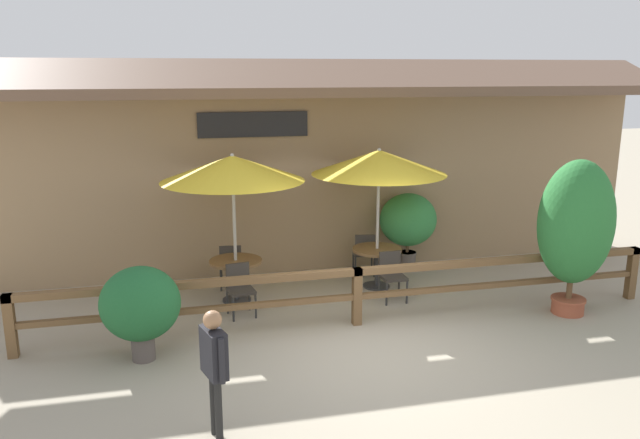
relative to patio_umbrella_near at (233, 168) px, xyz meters
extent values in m
plane|color=#9E937F|center=(1.78, -2.57, -2.38)|extent=(60.00, 60.00, 0.00)
cube|color=#997A56|center=(1.78, 1.63, -0.58)|extent=(14.00, 0.40, 3.60)
cube|color=brown|center=(1.78, 1.08, 1.49)|extent=(14.28, 1.48, 0.70)
cube|color=black|center=(0.55, 1.40, 0.62)|extent=(2.11, 0.04, 0.48)
cube|color=brown|center=(1.78, -1.52, -1.49)|extent=(10.40, 0.14, 0.11)
cube|color=brown|center=(1.78, -1.52, -1.91)|extent=(10.40, 0.10, 0.09)
cube|color=brown|center=(-3.35, -1.52, -1.91)|extent=(0.14, 0.14, 0.95)
cube|color=brown|center=(1.78, -1.52, -1.91)|extent=(0.14, 0.14, 0.95)
cube|color=brown|center=(6.91, -1.52, -1.91)|extent=(0.14, 0.14, 0.95)
cylinder|color=#B7B2A8|center=(0.00, 0.00, -1.27)|extent=(0.06, 0.06, 2.23)
cone|color=yellow|center=(0.00, 0.00, 0.00)|extent=(2.47, 2.47, 0.44)
sphere|color=#B2ADA3|center=(0.00, 0.00, 0.22)|extent=(0.07, 0.07, 0.07)
cylinder|color=brown|center=(0.00, 0.00, -1.65)|extent=(0.93, 0.93, 0.05)
cylinder|color=#333333|center=(0.00, 0.00, -2.03)|extent=(0.07, 0.07, 0.71)
cylinder|color=#333333|center=(0.00, 0.00, -2.37)|extent=(0.51, 0.51, 0.03)
cube|color=#332D28|center=(0.01, -0.73, -1.94)|extent=(0.48, 0.48, 0.05)
cube|color=#332D28|center=(-0.02, -0.54, -1.72)|extent=(0.40, 0.10, 0.40)
cylinder|color=#2D2D2D|center=(-0.15, -0.95, -2.17)|extent=(0.04, 0.04, 0.42)
cylinder|color=#2D2D2D|center=(0.22, -0.89, -2.17)|extent=(0.04, 0.04, 0.42)
cylinder|color=#2D2D2D|center=(-0.21, -0.57, -2.17)|extent=(0.04, 0.04, 0.42)
cylinder|color=#2D2D2D|center=(0.16, -0.51, -2.17)|extent=(0.04, 0.04, 0.42)
cube|color=#332D28|center=(-0.02, 0.73, -1.94)|extent=(0.46, 0.46, 0.05)
cube|color=#332D28|center=(-0.04, 0.54, -1.72)|extent=(0.40, 0.08, 0.40)
cylinder|color=#2D2D2D|center=(0.19, 0.90, -2.17)|extent=(0.04, 0.04, 0.42)
cylinder|color=#2D2D2D|center=(-0.19, 0.94, -2.17)|extent=(0.04, 0.04, 0.42)
cylinder|color=#2D2D2D|center=(0.15, 0.52, -2.17)|extent=(0.04, 0.04, 0.42)
cylinder|color=#2D2D2D|center=(-0.23, 0.56, -2.17)|extent=(0.04, 0.04, 0.42)
cylinder|color=#B7B2A8|center=(2.66, 0.12, -1.27)|extent=(0.06, 0.06, 2.23)
cone|color=yellow|center=(2.66, 0.12, 0.00)|extent=(2.47, 2.47, 0.44)
sphere|color=#B2ADA3|center=(2.66, 0.12, 0.22)|extent=(0.07, 0.07, 0.07)
cylinder|color=brown|center=(2.66, 0.12, -1.65)|extent=(0.93, 0.93, 0.05)
cylinder|color=#333333|center=(2.66, 0.12, -2.03)|extent=(0.07, 0.07, 0.71)
cylinder|color=#333333|center=(2.66, 0.12, -2.37)|extent=(0.51, 0.51, 0.03)
cube|color=#332D28|center=(2.71, -0.66, -1.94)|extent=(0.43, 0.43, 0.05)
cube|color=#332D28|center=(2.70, -0.47, -1.72)|extent=(0.40, 0.04, 0.40)
cylinder|color=#2D2D2D|center=(2.52, -0.85, -2.17)|extent=(0.04, 0.04, 0.42)
cylinder|color=#2D2D2D|center=(2.90, -0.85, -2.17)|extent=(0.04, 0.04, 0.42)
cylinder|color=#2D2D2D|center=(2.51, -0.47, -2.17)|extent=(0.04, 0.04, 0.42)
cylinder|color=#2D2D2D|center=(2.89, -0.47, -2.17)|extent=(0.04, 0.04, 0.42)
cube|color=#332D28|center=(2.65, 0.90, -1.94)|extent=(0.49, 0.49, 0.05)
cube|color=#332D28|center=(2.62, 0.72, -1.72)|extent=(0.40, 0.11, 0.40)
cylinder|color=#2D2D2D|center=(2.87, 1.06, -2.17)|extent=(0.04, 0.04, 0.42)
cylinder|color=#2D2D2D|center=(2.50, 1.13, -2.17)|extent=(0.04, 0.04, 0.42)
cylinder|color=#2D2D2D|center=(2.80, 0.68, -2.17)|extent=(0.04, 0.04, 0.42)
cylinder|color=#2D2D2D|center=(2.43, 0.75, -2.17)|extent=(0.04, 0.04, 0.42)
cylinder|color=#564C47|center=(-1.53, -2.03, -2.19)|extent=(0.33, 0.33, 0.39)
cylinder|color=#564C47|center=(-1.53, -2.03, -2.01)|extent=(0.35, 0.35, 0.04)
ellipsoid|color=#1E5B2D|center=(-1.53, -2.03, -1.54)|extent=(1.11, 1.00, 1.06)
cylinder|color=#9E4C33|center=(5.39, -1.89, -2.25)|extent=(0.53, 0.53, 0.27)
cylinder|color=#9E4C33|center=(5.39, -1.89, -2.14)|extent=(0.57, 0.57, 0.04)
cylinder|color=brown|center=(5.39, -1.89, -1.80)|extent=(0.10, 0.10, 0.62)
ellipsoid|color=#287033|center=(5.39, -1.89, -0.80)|extent=(1.25, 1.12, 2.07)
cylinder|color=#564C47|center=(3.60, 0.98, -2.20)|extent=(0.36, 0.36, 0.37)
cylinder|color=#564C47|center=(3.60, 0.98, -2.03)|extent=(0.39, 0.39, 0.04)
cylinder|color=brown|center=(3.60, 0.98, -1.85)|extent=(0.06, 0.06, 0.32)
ellipsoid|color=#338442|center=(3.60, 0.98, -1.32)|extent=(1.17, 1.05, 1.08)
cylinder|color=black|center=(-0.64, -4.29, -2.00)|extent=(0.08, 0.08, 0.76)
cylinder|color=black|center=(-0.69, -4.15, -2.00)|extent=(0.08, 0.08, 0.76)
cube|color=black|center=(-0.66, -4.22, -1.36)|extent=(0.29, 0.45, 0.54)
cylinder|color=black|center=(-0.60, -4.45, -1.36)|extent=(0.07, 0.07, 0.51)
cylinder|color=black|center=(-0.73, -4.00, -1.36)|extent=(0.07, 0.07, 0.51)
sphere|color=#9E704C|center=(-0.66, -4.22, -0.98)|extent=(0.21, 0.21, 0.21)
camera|label=1|loc=(-0.99, -10.55, 1.62)|focal=35.00mm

